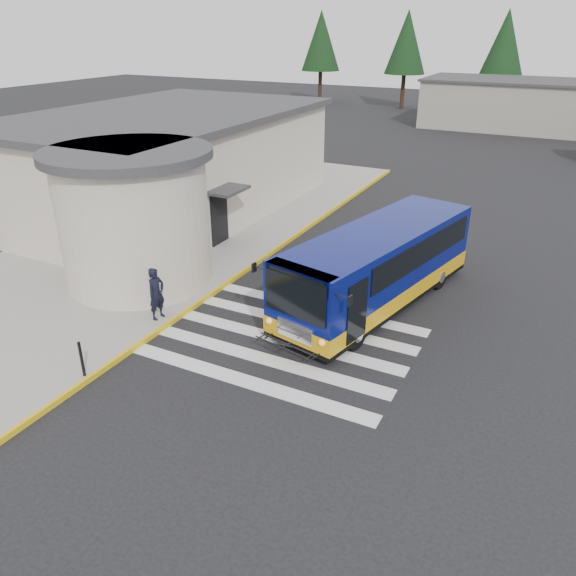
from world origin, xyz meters
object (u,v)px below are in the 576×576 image
at_px(pedestrian_a, 156,294).
at_px(bollard, 82,359).
at_px(transit_bus, 377,270).
at_px(pedestrian_b, 119,279).

relative_size(pedestrian_a, bollard, 1.66).
xyz_separation_m(transit_bus, bollard, (-5.49, -7.94, -0.61)).
relative_size(pedestrian_a, pedestrian_b, 0.94).
bearing_deg(bollard, pedestrian_b, 118.73).
distance_m(pedestrian_b, bollard, 4.29).
xyz_separation_m(pedestrian_a, pedestrian_b, (-1.75, 0.22, 0.05)).
relative_size(transit_bus, pedestrian_a, 5.64).
bearing_deg(pedestrian_b, pedestrian_a, 47.22).
height_order(pedestrian_a, bollard, pedestrian_a).
distance_m(pedestrian_a, pedestrian_b, 1.77).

